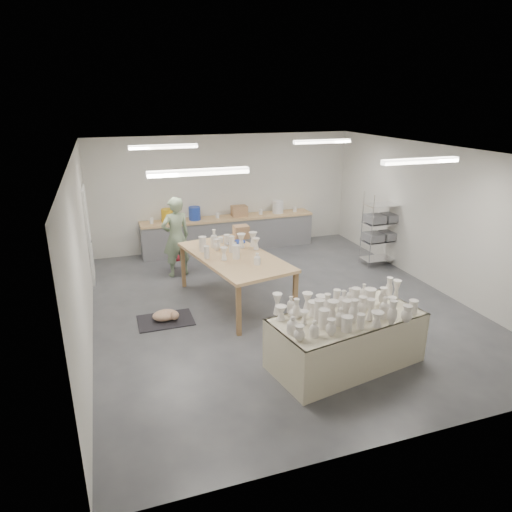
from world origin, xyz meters
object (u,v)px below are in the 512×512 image
object	(u,v)px
potter	(176,237)
red_stool	(176,259)
work_table	(234,253)
drying_table	(346,337)

from	to	relation	value
potter	red_stool	distance (m)	0.67
work_table	potter	xyz separation A→B (m)	(-0.88, 1.67, -0.06)
potter	red_stool	bearing A→B (deg)	-104.16
drying_table	red_stool	xyz separation A→B (m)	(-1.81, 4.81, -0.16)
drying_table	work_table	size ratio (longest dim) A/B	0.86
drying_table	potter	distance (m)	4.91
red_stool	work_table	bearing A→B (deg)	-65.61
work_table	red_stool	bearing A→B (deg)	102.42
work_table	potter	bearing A→B (deg)	105.80
drying_table	potter	bearing A→B (deg)	101.14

